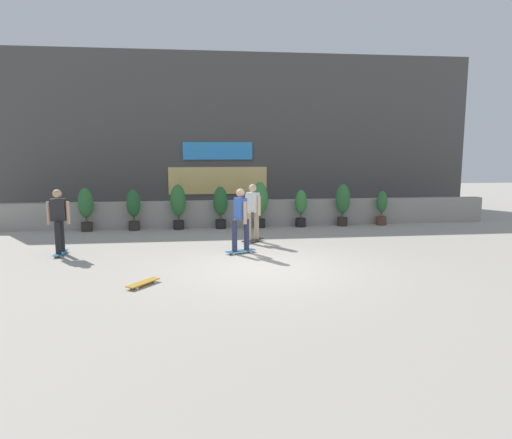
{
  "coord_description": "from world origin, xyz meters",
  "views": [
    {
      "loc": [
        -1.56,
        -10.61,
        2.75
      ],
      "look_at": [
        0.0,
        1.5,
        0.9
      ],
      "focal_mm": 33.63,
      "sensor_mm": 36.0,
      "label": 1
    }
  ],
  "objects": [
    {
      "name": "potted_plant_0",
      "position": [
        -5.11,
        5.55,
        0.82
      ],
      "size": [
        0.48,
        0.48,
        1.43
      ],
      "color": "#2D2823",
      "rests_on": "ground"
    },
    {
      "name": "skateboard_near_camera",
      "position": [
        -2.62,
        -1.11,
        0.06
      ],
      "size": [
        0.64,
        0.76,
        0.08
      ],
      "color": "#BF8C26",
      "rests_on": "ground"
    },
    {
      "name": "planter_wall",
      "position": [
        0.0,
        6.0,
        0.45
      ],
      "size": [
        18.0,
        0.4,
        0.9
      ],
      "primitive_type": "cube",
      "color": "gray",
      "rests_on": "ground"
    },
    {
      "name": "building_backdrop",
      "position": [
        -0.0,
        10.0,
        3.25
      ],
      "size": [
        20.0,
        2.08,
        6.5
      ],
      "color": "#4C4947",
      "rests_on": "ground"
    },
    {
      "name": "potted_plant_6",
      "position": [
        3.59,
        5.55,
        0.85
      ],
      "size": [
        0.5,
        0.5,
        1.47
      ],
      "color": "#2D2823",
      "rests_on": "ground"
    },
    {
      "name": "ground_plane",
      "position": [
        0.0,
        0.0,
        0.0
      ],
      "size": [
        48.0,
        48.0,
        0.0
      ],
      "primitive_type": "plane",
      "color": "#A8A093"
    },
    {
      "name": "potted_plant_3",
      "position": [
        -0.69,
        5.55,
        0.82
      ],
      "size": [
        0.48,
        0.48,
        1.43
      ],
      "color": "black",
      "rests_on": "ground"
    },
    {
      "name": "potted_plant_4",
      "position": [
        0.66,
        5.55,
        0.92
      ],
      "size": [
        0.55,
        0.55,
        1.57
      ],
      "color": "black",
      "rests_on": "ground"
    },
    {
      "name": "skater_far_right",
      "position": [
        -5.01,
        1.97,
        0.94
      ],
      "size": [
        0.56,
        0.8,
        1.7
      ],
      "color": "#266699",
      "rests_on": "ground"
    },
    {
      "name": "potted_plant_5",
      "position": [
        2.09,
        5.55,
        0.71
      ],
      "size": [
        0.41,
        0.41,
        1.29
      ],
      "color": "black",
      "rests_on": "ground"
    },
    {
      "name": "skater_by_wall_left",
      "position": [
        -0.39,
        1.6,
        0.94
      ],
      "size": [
        0.81,
        0.52,
        1.7
      ],
      "color": "#266699",
      "rests_on": "ground"
    },
    {
      "name": "potted_plant_2",
      "position": [
        -2.12,
        5.55,
        0.88
      ],
      "size": [
        0.52,
        0.52,
        1.51
      ],
      "color": "black",
      "rests_on": "ground"
    },
    {
      "name": "potted_plant_1",
      "position": [
        -3.58,
        5.55,
        0.78
      ],
      "size": [
        0.45,
        0.45,
        1.37
      ],
      "color": "#2D2823",
      "rests_on": "ground"
    },
    {
      "name": "potted_plant_7",
      "position": [
        5.02,
        5.55,
        0.65
      ],
      "size": [
        0.37,
        0.37,
        1.21
      ],
      "color": "brown",
      "rests_on": "ground"
    },
    {
      "name": "skater_mid_plaza",
      "position": [
        0.1,
        3.02,
        0.94
      ],
      "size": [
        0.71,
        0.7,
        1.7
      ],
      "color": "black",
      "rests_on": "ground"
    }
  ]
}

